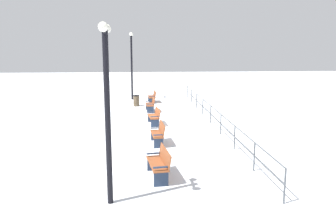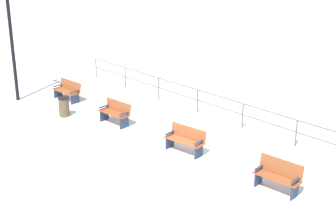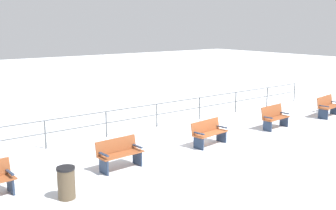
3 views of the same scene
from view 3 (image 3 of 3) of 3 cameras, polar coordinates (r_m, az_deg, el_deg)
ground_plane at (r=14.02m, az=6.08°, el=-5.76°), size 80.00×80.00×0.00m
bench_second at (r=11.74m, az=-6.91°, el=-6.87°), size 0.60×1.39×0.88m
bench_third at (r=13.95m, az=5.83°, el=-3.93°), size 0.69×1.48×0.86m
bench_fourth at (r=16.64m, az=14.92°, el=-1.65°), size 0.59×1.41×0.92m
bench_fifth at (r=19.54m, az=21.80°, el=-0.15°), size 0.74×1.56×0.93m
waterfront_railing at (r=16.19m, az=-1.60°, el=-0.87°), size 0.05×18.61×0.99m
trash_bin at (r=10.06m, az=-14.27°, el=-10.67°), size 0.44×0.44×0.79m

